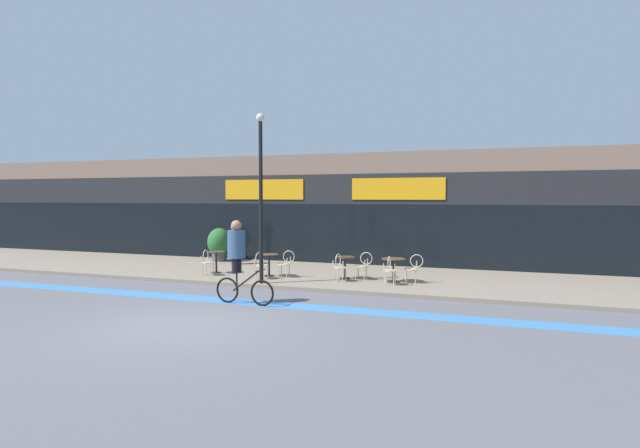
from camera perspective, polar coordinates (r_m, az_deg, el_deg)
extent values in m
plane|color=#5B5B60|center=(11.52, -15.38, -11.08)|extent=(120.00, 120.00, 0.00)
cube|color=gray|center=(17.83, -1.94, -5.75)|extent=(40.00, 5.50, 0.12)
cube|color=#7F6656|center=(22.12, 2.51, 1.74)|extent=(40.00, 4.00, 4.56)
cube|color=black|center=(20.29, 0.90, -1.09)|extent=(38.80, 0.10, 2.40)
cube|color=#232326|center=(20.26, 0.92, 4.00)|extent=(39.20, 0.14, 1.20)
cube|color=orange|center=(21.26, -6.46, 3.93)|extent=(3.62, 0.08, 0.84)
cube|color=orange|center=(19.48, 8.86, 4.00)|extent=(3.62, 0.08, 0.84)
cube|color=#3D7AB7|center=(13.65, -9.16, -8.76)|extent=(36.00, 0.70, 0.01)
cylinder|color=black|center=(18.08, -11.76, -5.46)|extent=(0.34, 0.34, 0.02)
cylinder|color=black|center=(18.03, -11.77, -4.34)|extent=(0.07, 0.07, 0.74)
cylinder|color=#4C3823|center=(17.98, -11.78, -3.13)|extent=(0.63, 0.63, 0.02)
cylinder|color=black|center=(17.07, -5.83, -5.91)|extent=(0.35, 0.35, 0.02)
cylinder|color=black|center=(17.02, -5.84, -4.74)|extent=(0.07, 0.07, 0.73)
cylinder|color=#4C3823|center=(16.97, -5.84, -3.48)|extent=(0.64, 0.64, 0.02)
cylinder|color=black|center=(16.52, 2.87, -6.21)|extent=(0.36, 0.36, 0.02)
cylinder|color=black|center=(16.46, 2.87, -5.05)|extent=(0.07, 0.07, 0.70)
cylinder|color=#4C3823|center=(16.42, 2.87, -3.80)|extent=(0.66, 0.66, 0.02)
cylinder|color=black|center=(16.04, 8.40, -6.52)|extent=(0.42, 0.42, 0.02)
cylinder|color=black|center=(15.98, 8.40, -5.29)|extent=(0.07, 0.07, 0.72)
cylinder|color=#4C3823|center=(15.93, 8.42, -3.96)|extent=(0.76, 0.76, 0.02)
cylinder|color=beige|center=(17.55, -12.70, -4.33)|extent=(0.45, 0.45, 0.03)
cylinder|color=beige|center=(17.77, -12.92, -4.98)|extent=(0.03, 0.03, 0.42)
cylinder|color=beige|center=(17.65, -12.09, -5.02)|extent=(0.03, 0.03, 0.42)
cylinder|color=beige|center=(17.52, -13.30, -5.10)|extent=(0.03, 0.03, 0.42)
cylinder|color=beige|center=(17.40, -12.46, -5.14)|extent=(0.03, 0.03, 0.42)
torus|color=beige|center=(17.37, -12.94, -3.54)|extent=(0.08, 0.41, 0.41)
cylinder|color=beige|center=(17.46, -13.45, -3.96)|extent=(0.03, 0.03, 0.23)
cylinder|color=beige|center=(17.31, -12.42, -4.00)|extent=(0.03, 0.03, 0.23)
cylinder|color=beige|center=(16.52, -6.65, -4.74)|extent=(0.44, 0.44, 0.03)
cylinder|color=beige|center=(16.74, -6.79, -5.41)|extent=(0.03, 0.03, 0.42)
cylinder|color=beige|center=(16.59, -5.98, -5.48)|extent=(0.03, 0.03, 0.42)
cylinder|color=beige|center=(16.51, -7.32, -5.54)|extent=(0.03, 0.03, 0.42)
cylinder|color=beige|center=(16.36, -6.50, -5.61)|extent=(0.03, 0.03, 0.42)
torus|color=beige|center=(16.34, -6.98, -3.90)|extent=(0.08, 0.41, 0.41)
cylinder|color=beige|center=(16.45, -7.48, -4.33)|extent=(0.03, 0.03, 0.23)
cylinder|color=beige|center=(16.27, -6.47, -4.40)|extent=(0.03, 0.03, 0.23)
cylinder|color=beige|center=(16.79, -4.13, -4.60)|extent=(0.43, 0.43, 0.03)
cylinder|color=beige|center=(16.73, -4.74, -5.41)|extent=(0.03, 0.03, 0.42)
cylinder|color=beige|center=(16.99, -4.43, -5.27)|extent=(0.03, 0.03, 0.42)
cylinder|color=beige|center=(16.64, -3.83, -5.45)|extent=(0.03, 0.03, 0.42)
cylinder|color=beige|center=(16.90, -3.53, -5.31)|extent=(0.03, 0.03, 0.42)
torus|color=beige|center=(16.70, -3.58, -3.73)|extent=(0.41, 0.06, 0.41)
cylinder|color=beige|center=(16.55, -3.77, -4.26)|extent=(0.03, 0.03, 0.23)
cylinder|color=beige|center=(16.88, -3.40, -4.12)|extent=(0.03, 0.03, 0.23)
cylinder|color=beige|center=(15.93, 2.31, -5.01)|extent=(0.43, 0.43, 0.03)
cylinder|color=beige|center=(16.14, 2.03, -5.71)|extent=(0.03, 0.03, 0.42)
cylinder|color=beige|center=(16.04, 2.96, -5.77)|extent=(0.03, 0.03, 0.42)
cylinder|color=beige|center=(15.89, 1.65, -5.85)|extent=(0.03, 0.03, 0.42)
cylinder|color=beige|center=(15.78, 2.59, -5.91)|extent=(0.03, 0.03, 0.42)
torus|color=beige|center=(15.74, 2.08, -4.14)|extent=(0.06, 0.41, 0.41)
cylinder|color=beige|center=(15.82, 1.50, -4.60)|extent=(0.03, 0.03, 0.23)
cylinder|color=beige|center=(15.69, 2.66, -4.66)|extent=(0.03, 0.03, 0.23)
cylinder|color=beige|center=(16.31, 4.73, -4.83)|extent=(0.41, 0.41, 0.03)
cylinder|color=beige|center=(16.24, 4.12, -5.66)|extent=(0.03, 0.03, 0.42)
cylinder|color=beige|center=(16.51, 4.39, -5.52)|extent=(0.03, 0.03, 0.42)
cylinder|color=beige|center=(16.17, 5.08, -5.70)|extent=(0.03, 0.03, 0.42)
cylinder|color=beige|center=(16.44, 5.33, -5.56)|extent=(0.03, 0.03, 0.42)
torus|color=beige|center=(16.23, 5.32, -3.94)|extent=(0.41, 0.03, 0.41)
cylinder|color=beige|center=(16.08, 5.16, -4.48)|extent=(0.03, 0.03, 0.23)
cylinder|color=beige|center=(16.41, 5.47, -4.33)|extent=(0.03, 0.03, 0.23)
cylinder|color=beige|center=(15.44, 8.02, -5.30)|extent=(0.41, 0.41, 0.03)
cylinder|color=beige|center=(15.63, 7.60, -6.02)|extent=(0.03, 0.03, 0.42)
cylinder|color=beige|center=(15.58, 8.61, -6.06)|extent=(0.03, 0.03, 0.42)
cylinder|color=beige|center=(15.36, 7.40, -6.18)|extent=(0.03, 0.03, 0.42)
cylinder|color=beige|center=(15.31, 8.44, -6.22)|extent=(0.03, 0.03, 0.42)
torus|color=beige|center=(15.24, 7.91, -4.41)|extent=(0.04, 0.41, 0.41)
cylinder|color=beige|center=(15.29, 7.28, -4.89)|extent=(0.03, 0.03, 0.23)
cylinder|color=beige|center=(15.23, 8.54, -4.93)|extent=(0.03, 0.03, 0.23)
cylinder|color=beige|center=(15.88, 10.36, -5.08)|extent=(0.44, 0.44, 0.03)
cylinder|color=beige|center=(15.78, 9.82, -5.96)|extent=(0.03, 0.03, 0.42)
cylinder|color=beige|center=(16.06, 9.88, -5.80)|extent=(0.03, 0.03, 0.42)
cylinder|color=beige|center=(15.77, 10.84, -5.97)|extent=(0.03, 0.03, 0.42)
cylinder|color=beige|center=(16.05, 10.88, -5.82)|extent=(0.03, 0.03, 0.42)
torus|color=beige|center=(15.84, 10.99, -4.15)|extent=(0.41, 0.07, 0.41)
cylinder|color=beige|center=(15.69, 10.96, -4.72)|extent=(0.03, 0.03, 0.23)
cylinder|color=beige|center=(16.02, 11.00, -4.56)|extent=(0.03, 0.03, 0.23)
cylinder|color=#4C4C51|center=(21.41, -11.43, -3.65)|extent=(0.61, 0.61, 0.38)
ellipsoid|color=#28662D|center=(21.35, -11.45, -2.03)|extent=(0.98, 0.98, 1.17)
cylinder|color=black|center=(15.51, -6.77, 2.46)|extent=(0.12, 0.12, 5.03)
sphere|color=beige|center=(15.70, -6.84, 11.97)|extent=(0.26, 0.26, 0.26)
torus|color=black|center=(13.00, -6.63, -7.83)|extent=(0.68, 0.09, 0.68)
torus|color=black|center=(13.54, -10.54, -7.43)|extent=(0.68, 0.09, 0.68)
cylinder|color=black|center=(13.19, -8.44, -6.42)|extent=(0.81, 0.09, 0.61)
cylinder|color=black|center=(13.34, -9.49, -6.54)|extent=(0.04, 0.04, 0.47)
cylinder|color=black|center=(12.93, -6.85, -5.31)|extent=(0.06, 0.48, 0.03)
cylinder|color=black|center=(13.35, -9.30, -4.64)|extent=(0.17, 0.17, 0.40)
cylinder|color=black|center=(13.20, -9.71, -4.74)|extent=(0.17, 0.17, 0.40)
cylinder|color=#334C70|center=(13.21, -9.53, -2.29)|extent=(0.49, 0.49, 0.72)
sphere|color=#9E7051|center=(13.18, -9.55, -0.15)|extent=(0.27, 0.27, 0.27)
cylinder|color=#382D47|center=(20.29, -9.71, -3.50)|extent=(0.16, 0.16, 0.73)
cylinder|color=#382D47|center=(20.14, -9.89, -3.55)|extent=(0.16, 0.16, 0.73)
cylinder|color=brown|center=(20.15, -9.81, -1.59)|extent=(0.45, 0.45, 0.64)
sphere|color=tan|center=(20.12, -9.82, -0.34)|extent=(0.24, 0.24, 0.24)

